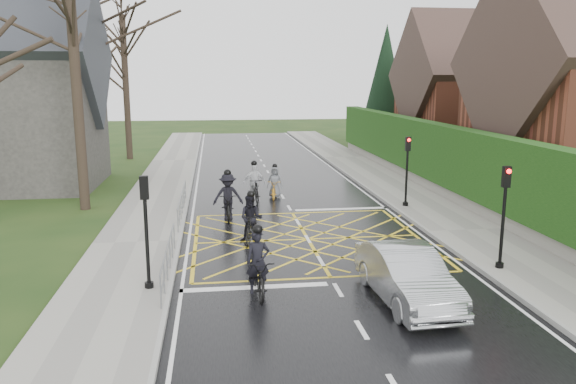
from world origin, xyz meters
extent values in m
plane|color=black|center=(0.00, 0.00, 0.00)|extent=(120.00, 120.00, 0.00)
cube|color=black|center=(0.00, 0.00, 0.01)|extent=(9.00, 80.00, 0.01)
cube|color=gray|center=(6.00, 0.00, 0.07)|extent=(3.00, 80.00, 0.15)
cube|color=gray|center=(-6.00, 0.00, 0.07)|extent=(3.00, 80.00, 0.15)
cube|color=slate|center=(7.75, 6.00, 0.35)|extent=(0.50, 38.00, 0.70)
cube|color=#13350E|center=(7.75, 6.00, 2.10)|extent=(0.90, 38.00, 2.80)
cube|color=brown|center=(14.75, 18.00, 3.00)|extent=(9.00, 8.00, 6.00)
cube|color=#372721|center=(14.75, 18.00, 5.90)|extent=(9.80, 8.80, 8.80)
cube|color=brown|center=(17.45, 18.00, 8.50)|extent=(0.70, 0.70, 1.60)
cylinder|color=black|center=(10.75, 26.00, 0.60)|extent=(0.50, 0.50, 1.20)
cone|color=black|center=(10.75, 26.00, 5.00)|extent=(4.60, 4.60, 10.00)
cube|color=#2D2B28|center=(-13.50, 12.00, 3.50)|extent=(8.00, 7.00, 7.00)
cube|color=#26282D|center=(-13.50, 12.00, 6.90)|extent=(8.80, 7.80, 7.80)
cylinder|color=black|center=(-9.00, 6.00, 5.50)|extent=(0.44, 0.44, 11.00)
cylinder|color=black|center=(-10.00, 14.00, 6.00)|extent=(0.44, 0.44, 12.00)
cylinder|color=black|center=(-9.30, 22.00, 5.00)|extent=(0.44, 0.44, 10.00)
cylinder|color=slate|center=(-4.65, -3.50, 1.00)|extent=(0.05, 5.00, 0.05)
cylinder|color=slate|center=(-4.65, -3.50, 0.55)|extent=(0.04, 5.00, 0.04)
cylinder|color=slate|center=(-4.65, -6.00, 0.50)|extent=(0.04, 0.04, 1.00)
cylinder|color=slate|center=(-4.65, -1.00, 0.50)|extent=(0.04, 0.04, 1.00)
cylinder|color=slate|center=(-4.65, 4.00, 1.00)|extent=(0.05, 6.00, 0.05)
cylinder|color=slate|center=(-4.65, 4.00, 0.55)|extent=(0.04, 6.00, 0.04)
cylinder|color=slate|center=(-4.65, 1.00, 0.50)|extent=(0.04, 0.04, 1.00)
cylinder|color=slate|center=(-4.65, 7.00, 0.50)|extent=(0.04, 0.04, 1.00)
cylinder|color=black|center=(5.10, 4.20, 1.50)|extent=(0.10, 0.10, 3.00)
cylinder|color=black|center=(5.10, 4.20, 0.15)|extent=(0.24, 0.24, 0.30)
cube|color=black|center=(5.10, 4.20, 2.90)|extent=(0.22, 0.16, 0.62)
sphere|color=#FF0C0C|center=(5.10, 4.08, 3.08)|extent=(0.14, 0.14, 0.14)
cylinder|color=black|center=(5.10, -4.20, 1.50)|extent=(0.10, 0.10, 3.00)
cylinder|color=black|center=(5.10, -4.20, 0.15)|extent=(0.24, 0.24, 0.30)
cube|color=black|center=(5.10, -4.20, 2.90)|extent=(0.22, 0.16, 0.62)
sphere|color=#FF0C0C|center=(5.10, -4.32, 3.08)|extent=(0.14, 0.14, 0.14)
cylinder|color=black|center=(-5.10, -4.50, 1.50)|extent=(0.10, 0.10, 3.00)
cylinder|color=black|center=(-5.10, -4.50, 0.15)|extent=(0.24, 0.24, 0.30)
cube|color=black|center=(-5.10, -4.50, 2.90)|extent=(0.22, 0.16, 0.62)
sphere|color=#FF0C0C|center=(-5.10, -4.38, 3.08)|extent=(0.14, 0.14, 0.14)
imported|color=black|center=(-2.18, -4.98, 0.52)|extent=(0.82, 2.01, 1.03)
imported|color=black|center=(-2.18, -4.88, 0.88)|extent=(0.67, 0.46, 1.75)
sphere|color=black|center=(-2.18, -4.88, 1.77)|extent=(0.27, 0.27, 0.27)
imported|color=black|center=(-2.03, -0.15, 0.56)|extent=(0.97, 1.93, 1.11)
imported|color=black|center=(-2.03, -0.05, 0.85)|extent=(0.96, 0.83, 1.70)
sphere|color=black|center=(-2.03, -0.05, 1.72)|extent=(0.27, 0.27, 0.27)
imported|color=black|center=(-2.75, 3.34, 0.56)|extent=(0.77, 2.14, 1.12)
imported|color=black|center=(-2.75, 3.44, 0.95)|extent=(1.23, 0.72, 1.90)
sphere|color=black|center=(-2.75, 3.44, 1.92)|extent=(0.30, 0.30, 0.30)
imported|color=black|center=(-1.44, 6.50, 0.59)|extent=(0.77, 2.00, 1.17)
imported|color=silver|center=(-1.44, 6.60, 0.90)|extent=(1.09, 0.55, 1.79)
sphere|color=black|center=(-1.44, 6.60, 1.81)|extent=(0.28, 0.28, 0.28)
imported|color=#B87916|center=(-0.40, 7.20, 0.45)|extent=(0.93, 1.81, 0.91)
imported|color=#52555A|center=(-0.40, 7.30, 0.77)|extent=(0.83, 0.63, 1.54)
sphere|color=black|center=(-0.40, 7.30, 1.56)|extent=(0.24, 0.24, 0.24)
imported|color=#A9ADB0|center=(1.58, -5.99, 0.71)|extent=(1.73, 4.38, 1.42)
camera|label=1|loc=(-3.26, -19.20, 5.69)|focal=35.00mm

